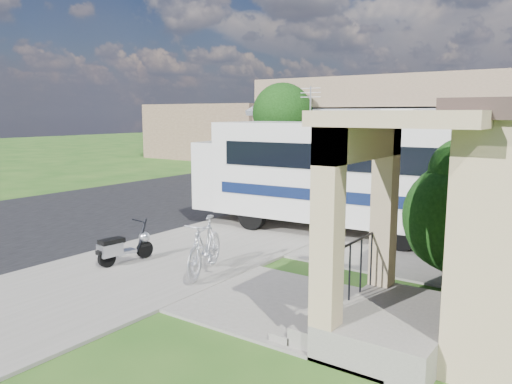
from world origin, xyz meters
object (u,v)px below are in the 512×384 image
Objects in this scene: shrub at (466,213)px; pickup_truck at (291,162)px; bicycle at (205,249)px; van at (343,152)px; motorhome at (332,171)px; scooter at (122,247)px; garden_hose at (351,304)px.

pickup_truck is (-11.02, 11.77, -0.61)m from shrub.
van reaches higher than bicycle.
bicycle is (-0.34, -5.11, -1.16)m from motorhome.
motorhome is at bearing 146.53° from shrub.
pickup_truck reaches higher than bicycle.
scooter is 0.21× the size of van.
scooter is at bearing -68.57° from van.
pickup_truck is at bearing 124.80° from garden_hose.
shrub is at bearing 30.79° from scooter.
shrub reaches higher than pickup_truck.
shrub is at bearing 5.54° from bicycle.
shrub is at bearing -49.82° from van.
pickup_truck is 6.80m from van.
scooter is at bearing -172.85° from garden_hose.
van is at bearing 121.44° from shrub.
pickup_truck is at bearing 114.43° from scooter.
scooter is at bearing 116.45° from pickup_truck.
shrub is 7.20m from scooter.
shrub reaches higher than garden_hose.
motorhome reaches higher than scooter.
scooter is at bearing -116.86° from motorhome.
van is 23.04m from garden_hose.
pickup_truck is 0.97× the size of van.
shrub is 16.13m from pickup_truck.
van is (-0.32, 6.79, 0.07)m from pickup_truck.
shrub is 5.19m from bicycle.
scooter is 21.93m from van.
bicycle is at bearing 21.93° from scooter.
scooter is (-2.31, -5.62, -1.33)m from motorhome.
van reaches higher than garden_hose.
bicycle is at bearing -177.56° from garden_hose.
shrub is 0.46× the size of pickup_truck.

